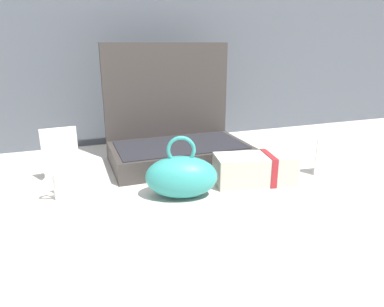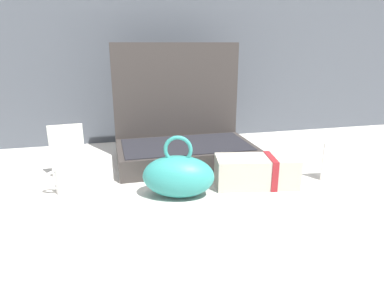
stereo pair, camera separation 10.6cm
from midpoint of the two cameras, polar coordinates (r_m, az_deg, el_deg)
ground_plane at (r=1.11m, az=-4.39°, el=-5.07°), size 6.00×6.00×0.00m
open_suitcase at (r=1.30m, az=-5.03°, el=2.92°), size 0.50×0.30×0.43m
teal_pouch_handbag at (r=1.00m, az=-4.83°, el=-3.86°), size 0.24×0.18×0.18m
cream_toiletry_bag at (r=1.11m, az=7.84°, el=-2.61°), size 0.27×0.16×0.10m
coffee_mug at (r=1.08m, az=-22.85°, el=-4.77°), size 0.11×0.08×0.08m
info_card_left at (r=1.23m, az=19.26°, el=-0.53°), size 0.09×0.01×0.13m
poster_card_right at (r=1.20m, az=-23.36°, el=-0.20°), size 0.11×0.02×0.18m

